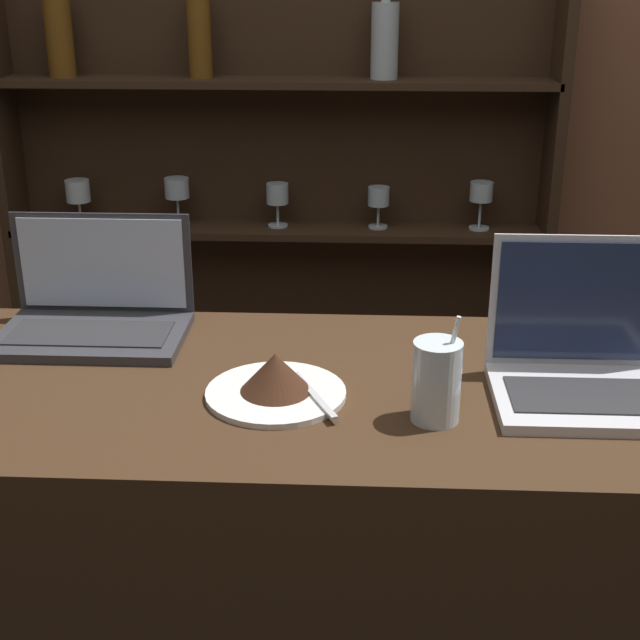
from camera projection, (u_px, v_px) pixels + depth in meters
bar_counter at (298, 624)px, 1.66m from camera, size 2.17×0.62×1.00m
back_wall at (328, 76)px, 2.55m from camera, size 7.00×0.06×2.70m
back_shelf at (277, 238)px, 2.66m from camera, size 1.58×0.18×1.68m
laptop_near at (96, 310)px, 1.66m from camera, size 0.34×0.22×0.21m
laptop_far at (585, 361)px, 1.42m from camera, size 0.30×0.23×0.24m
cake_plate at (276, 380)px, 1.42m from camera, size 0.23×0.23×0.07m
water_glass at (436, 381)px, 1.33m from camera, size 0.07×0.07×0.17m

